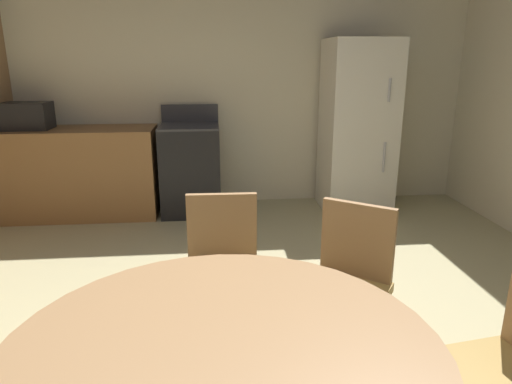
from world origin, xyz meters
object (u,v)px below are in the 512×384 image
microwave (27,116)px  oven_range (191,169)px  refrigerator (357,127)px  chair_northeast (348,279)px  chair_north (223,266)px

microwave → oven_range: bearing=0.1°
refrigerator → chair_northeast: bearing=-108.1°
refrigerator → chair_north: 2.81m
refrigerator → chair_northeast: size_ratio=2.02×
oven_range → chair_northeast: oven_range is taller
refrigerator → microwave: size_ratio=4.00×
oven_range → refrigerator: size_ratio=0.62×
oven_range → chair_north: (0.27, -2.42, 0.03)m
oven_range → chair_northeast: size_ratio=1.26×
chair_northeast → chair_north: size_ratio=1.00×
oven_range → refrigerator: 1.78m
refrigerator → microwave: (-3.30, 0.05, 0.15)m
microwave → chair_north: size_ratio=0.51×
chair_northeast → oven_range: bearing=-124.7°
refrigerator → chair_northeast: 2.74m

